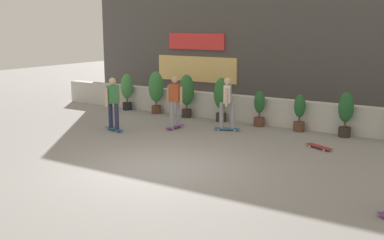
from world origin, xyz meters
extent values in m
plane|color=gray|center=(0.00, 0.00, 0.00)|extent=(48.00, 48.00, 0.00)
cube|color=beige|center=(0.00, 6.00, 0.45)|extent=(18.00, 0.40, 0.90)
cube|color=#4C4947|center=(0.00, 10.00, 3.25)|extent=(20.00, 2.00, 6.50)
cube|color=#F23333|center=(-4.55, 8.96, 2.60)|extent=(2.80, 0.08, 0.70)
cube|color=#F2CC72|center=(-4.55, 8.97, 1.40)|extent=(4.00, 0.06, 1.10)
cylinder|color=black|center=(-5.63, 5.55, 0.15)|extent=(0.36, 0.36, 0.30)
cylinder|color=brown|center=(-5.63, 5.55, 0.38)|extent=(0.06, 0.06, 0.15)
ellipsoid|color=#428C47|center=(-5.63, 5.55, 0.94)|extent=(0.48, 0.48, 0.98)
cylinder|color=brown|center=(-4.19, 5.55, 0.15)|extent=(0.36, 0.36, 0.30)
cylinder|color=brown|center=(-4.19, 5.55, 0.38)|extent=(0.06, 0.06, 0.15)
ellipsoid|color=#387F3D|center=(-4.19, 5.55, 1.03)|extent=(0.56, 0.56, 1.15)
cylinder|color=#2D2823|center=(-2.82, 5.55, 0.15)|extent=(0.36, 0.36, 0.30)
cylinder|color=brown|center=(-2.82, 5.55, 0.38)|extent=(0.06, 0.06, 0.15)
ellipsoid|color=#2D6B33|center=(-2.82, 5.55, 1.01)|extent=(0.54, 0.54, 1.11)
cylinder|color=#2D2823|center=(-1.38, 5.55, 0.15)|extent=(0.36, 0.36, 0.30)
cylinder|color=brown|center=(-1.38, 5.55, 0.38)|extent=(0.06, 0.06, 0.15)
ellipsoid|color=#2D6B33|center=(-1.38, 5.55, 0.99)|extent=(0.53, 0.53, 1.08)
cylinder|color=brown|center=(0.06, 5.55, 0.15)|extent=(0.36, 0.36, 0.30)
cylinder|color=brown|center=(0.06, 5.55, 0.38)|extent=(0.06, 0.06, 0.15)
ellipsoid|color=#235B2D|center=(0.06, 5.55, 0.82)|extent=(0.36, 0.36, 0.74)
cylinder|color=brown|center=(1.44, 5.55, 0.15)|extent=(0.36, 0.36, 0.30)
cylinder|color=brown|center=(1.44, 5.55, 0.38)|extent=(0.06, 0.06, 0.15)
ellipsoid|color=#235B2D|center=(1.44, 5.55, 0.82)|extent=(0.36, 0.36, 0.73)
cylinder|color=#2D2823|center=(2.87, 5.55, 0.15)|extent=(0.36, 0.36, 0.30)
cylinder|color=brown|center=(2.87, 5.55, 0.38)|extent=(0.06, 0.06, 0.15)
ellipsoid|color=#235B2D|center=(2.87, 5.55, 0.91)|extent=(0.45, 0.45, 0.92)
cube|color=#72338C|center=(-2.10, 3.76, 0.07)|extent=(0.22, 0.80, 0.02)
cylinder|color=silver|center=(-2.01, 3.50, 0.03)|extent=(0.03, 0.06, 0.06)
cylinder|color=silver|center=(-2.17, 3.50, 0.03)|extent=(0.03, 0.06, 0.06)
cylinder|color=silver|center=(-2.02, 4.02, 0.03)|extent=(0.03, 0.06, 0.06)
cylinder|color=silver|center=(-2.18, 4.02, 0.03)|extent=(0.03, 0.06, 0.06)
cylinder|color=gray|center=(-2.09, 3.58, 0.49)|extent=(0.14, 0.14, 0.82)
cylinder|color=gray|center=(-2.10, 3.94, 0.49)|extent=(0.14, 0.14, 0.82)
cube|color=#B24C26|center=(-2.10, 3.76, 1.18)|extent=(0.36, 0.21, 0.56)
sphere|color=tan|center=(-2.10, 3.76, 1.59)|extent=(0.22, 0.22, 0.22)
cylinder|color=tan|center=(-1.86, 3.77, 1.10)|extent=(0.09, 0.09, 0.58)
cylinder|color=tan|center=(-2.33, 3.76, 1.10)|extent=(0.09, 0.09, 0.58)
cube|color=#266699|center=(-0.54, 4.41, 0.07)|extent=(0.82, 0.47, 0.02)
cylinder|color=silver|center=(-0.32, 4.58, 0.03)|extent=(0.06, 0.05, 0.06)
cylinder|color=silver|center=(-0.26, 4.43, 0.03)|extent=(0.06, 0.05, 0.06)
cylinder|color=silver|center=(-0.81, 4.40, 0.03)|extent=(0.06, 0.05, 0.06)
cylinder|color=silver|center=(-0.75, 4.25, 0.03)|extent=(0.06, 0.05, 0.06)
cylinder|color=gray|center=(-0.37, 4.48, 0.49)|extent=(0.14, 0.14, 0.82)
cylinder|color=gray|center=(-0.71, 4.35, 0.49)|extent=(0.14, 0.14, 0.82)
cube|color=white|center=(-0.54, 4.41, 1.18)|extent=(0.31, 0.41, 0.56)
sphere|color=beige|center=(-0.54, 4.41, 1.59)|extent=(0.22, 0.22, 0.22)
cylinder|color=beige|center=(-0.62, 4.63, 1.10)|extent=(0.09, 0.09, 0.58)
cylinder|color=beige|center=(-0.45, 4.19, 1.10)|extent=(0.09, 0.09, 0.58)
cylinder|color=silver|center=(5.10, -0.12, 0.03)|extent=(0.06, 0.06, 0.06)
cube|color=#266699|center=(-3.56, 2.45, 0.07)|extent=(0.82, 0.42, 0.02)
cylinder|color=silver|center=(-3.29, 2.45, 0.03)|extent=(0.06, 0.04, 0.06)
cylinder|color=silver|center=(-3.33, 2.30, 0.03)|extent=(0.06, 0.04, 0.06)
cylinder|color=silver|center=(-3.79, 2.60, 0.03)|extent=(0.06, 0.04, 0.06)
cylinder|color=silver|center=(-3.83, 2.45, 0.03)|extent=(0.06, 0.04, 0.06)
cylinder|color=#282D4C|center=(-3.39, 2.40, 0.49)|extent=(0.14, 0.14, 0.82)
cylinder|color=#282D4C|center=(-3.73, 2.50, 0.49)|extent=(0.14, 0.14, 0.82)
cube|color=#3F8C4C|center=(-3.56, 2.45, 1.18)|extent=(0.29, 0.40, 0.56)
sphere|color=beige|center=(-3.56, 2.45, 1.59)|extent=(0.22, 0.22, 0.22)
cylinder|color=beige|center=(-3.49, 2.68, 1.10)|extent=(0.09, 0.09, 0.58)
cylinder|color=beige|center=(-3.63, 2.22, 1.10)|extent=(0.09, 0.09, 0.58)
cube|color=maroon|center=(2.66, 3.77, 0.07)|extent=(0.81, 0.53, 0.02)
cylinder|color=silver|center=(2.39, 3.82, 0.03)|extent=(0.06, 0.05, 0.06)
cylinder|color=silver|center=(2.46, 3.96, 0.03)|extent=(0.06, 0.05, 0.06)
cylinder|color=silver|center=(2.86, 3.59, 0.03)|extent=(0.06, 0.05, 0.06)
cylinder|color=silver|center=(2.93, 3.73, 0.03)|extent=(0.06, 0.05, 0.06)
camera|label=1|loc=(6.45, -8.61, 3.35)|focal=44.24mm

